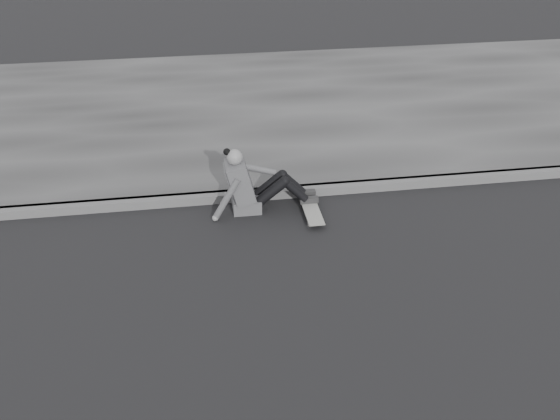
% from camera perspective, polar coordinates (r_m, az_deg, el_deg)
% --- Properties ---
extents(ground, '(80.00, 80.00, 0.00)m').
position_cam_1_polar(ground, '(6.34, 6.04, -10.13)').
color(ground, black).
rests_on(ground, ground).
extents(curb, '(24.00, 0.16, 0.12)m').
position_cam_1_polar(curb, '(8.37, 1.86, 1.75)').
color(curb, '#525252').
rests_on(curb, ground).
extents(sidewalk, '(24.00, 6.00, 0.12)m').
position_cam_1_polar(sidewalk, '(11.07, -0.94, 9.36)').
color(sidewalk, '#373737').
rests_on(sidewalk, ground).
extents(skateboard, '(0.20, 0.78, 0.09)m').
position_cam_1_polar(skateboard, '(7.94, 2.87, 0.03)').
color(skateboard, '#A5A49F').
rests_on(skateboard, ground).
extents(seated_woman, '(1.38, 0.46, 0.88)m').
position_cam_1_polar(seated_woman, '(7.91, -2.65, 2.33)').
color(seated_woman, '#4B4B4D').
rests_on(seated_woman, ground).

